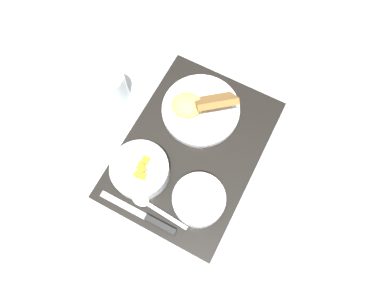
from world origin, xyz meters
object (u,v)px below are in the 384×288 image
bowl_salad (140,170)px  knife (150,219)px  bowl_soup (199,200)px  spoon (151,206)px  plate_main (200,108)px  glass_water (114,87)px

bowl_salad → knife: size_ratio=0.69×
bowl_soup → spoon: 0.11m
plate_main → glass_water: 0.23m
bowl_soup → spoon: size_ratio=0.79×
plate_main → spoon: 0.27m
plate_main → glass_water: size_ratio=2.14×
bowl_soup → plate_main: size_ratio=0.61×
knife → spoon: size_ratio=1.31×
bowl_soup → plate_main: plate_main is taller
knife → glass_water: 0.35m
bowl_soup → glass_water: glass_water is taller
bowl_soup → plate_main: (0.21, 0.11, -0.01)m
glass_water → plate_main: bearing=-76.4°
bowl_salad → plate_main: plate_main is taller
spoon → glass_water: (0.22, 0.24, 0.02)m
plate_main → spoon: bearing=-177.1°
bowl_salad → knife: (-0.09, -0.07, -0.02)m
bowl_salad → plate_main: bearing=-12.8°
bowl_salad → glass_water: bearing=48.0°
knife → glass_water: bearing=-45.1°
plate_main → spoon: (-0.27, -0.01, -0.02)m
plate_main → spoon: size_ratio=1.31×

